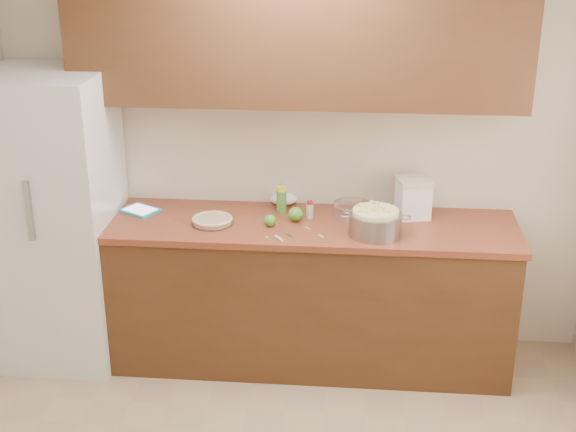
# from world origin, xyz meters

# --- Properties ---
(room_shell) EXTENTS (3.60, 3.60, 3.60)m
(room_shell) POSITION_xyz_m (0.00, 0.00, 1.30)
(room_shell) COLOR #A08468
(room_shell) RESTS_ON ground
(counter_run) EXTENTS (2.64, 0.68, 0.92)m
(counter_run) POSITION_xyz_m (0.00, 1.48, 0.46)
(counter_run) COLOR #532C17
(counter_run) RESTS_ON ground
(upper_cabinets) EXTENTS (2.60, 0.34, 0.70)m
(upper_cabinets) POSITION_xyz_m (0.00, 1.63, 1.95)
(upper_cabinets) COLOR #502D18
(upper_cabinets) RESTS_ON room_shell
(fridge) EXTENTS (0.70, 0.70, 1.80)m
(fridge) POSITION_xyz_m (-1.44, 1.44, 0.90)
(fridge) COLOR silver
(fridge) RESTS_ON ground
(pie) EXTENTS (0.25, 0.25, 0.04)m
(pie) POSITION_xyz_m (-0.48, 1.41, 0.94)
(pie) COLOR silver
(pie) RESTS_ON counter_run
(colander) EXTENTS (0.40, 0.30, 0.15)m
(colander) POSITION_xyz_m (0.47, 1.34, 0.99)
(colander) COLOR gray
(colander) RESTS_ON counter_run
(flour_canister) EXTENTS (0.23, 0.23, 0.24)m
(flour_canister) POSITION_xyz_m (0.70, 1.64, 1.04)
(flour_canister) COLOR white
(flour_canister) RESTS_ON counter_run
(tablet) EXTENTS (0.27, 0.25, 0.02)m
(tablet) POSITION_xyz_m (-0.96, 1.57, 0.93)
(tablet) COLOR #289CC0
(tablet) RESTS_ON counter_run
(paring_knife) EXTENTS (0.11, 0.14, 0.02)m
(paring_knife) POSITION_xyz_m (-0.06, 1.22, 0.93)
(paring_knife) COLOR gray
(paring_knife) RESTS_ON counter_run
(lemon_bottle) EXTENTS (0.06, 0.06, 0.17)m
(lemon_bottle) POSITION_xyz_m (-0.09, 1.63, 1.00)
(lemon_bottle) COLOR #4C8C38
(lemon_bottle) RESTS_ON counter_run
(cinnamon_shaker) EXTENTS (0.04, 0.04, 0.11)m
(cinnamon_shaker) POSITION_xyz_m (0.09, 1.56, 0.97)
(cinnamon_shaker) COLOR beige
(cinnamon_shaker) RESTS_ON counter_run
(vanilla_bottle) EXTENTS (0.03, 0.03, 0.09)m
(vanilla_bottle) POSITION_xyz_m (-0.11, 1.66, 0.96)
(vanilla_bottle) COLOR black
(vanilla_bottle) RESTS_ON counter_run
(mixing_bowl) EXTENTS (0.23, 0.23, 0.09)m
(mixing_bowl) POSITION_xyz_m (0.34, 1.61, 0.97)
(mixing_bowl) COLOR silver
(mixing_bowl) RESTS_ON counter_run
(paper_towel) EXTENTS (0.18, 0.15, 0.07)m
(paper_towel) POSITION_xyz_m (-0.09, 1.77, 0.95)
(paper_towel) COLOR white
(paper_towel) RESTS_ON counter_run
(apple_left) EXTENTS (0.07, 0.07, 0.08)m
(apple_left) POSITION_xyz_m (-0.14, 1.41, 0.96)
(apple_left) COLOR #459928
(apple_left) RESTS_ON counter_run
(apple_center) EXTENTS (0.09, 0.09, 0.10)m
(apple_center) POSITION_xyz_m (0.01, 1.50, 0.96)
(apple_center) COLOR #459928
(apple_center) RESTS_ON counter_run
(peel_a) EXTENTS (0.04, 0.04, 0.00)m
(peel_a) POSITION_xyz_m (0.09, 1.39, 0.92)
(peel_a) COLOR #89AD54
(peel_a) RESTS_ON counter_run
(peel_b) EXTENTS (0.02, 0.03, 0.00)m
(peel_b) POSITION_xyz_m (-0.13, 1.24, 0.92)
(peel_b) COLOR #89AD54
(peel_b) RESTS_ON counter_run
(peel_c) EXTENTS (0.04, 0.05, 0.00)m
(peel_c) POSITION_xyz_m (0.17, 1.28, 0.92)
(peel_c) COLOR #89AD54
(peel_c) RESTS_ON counter_run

